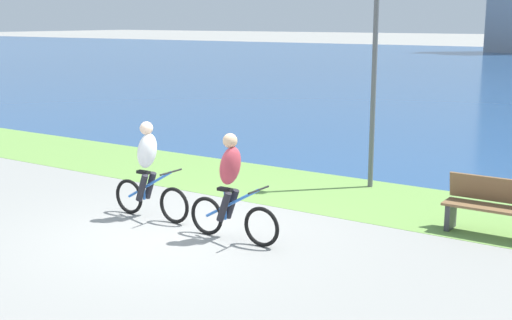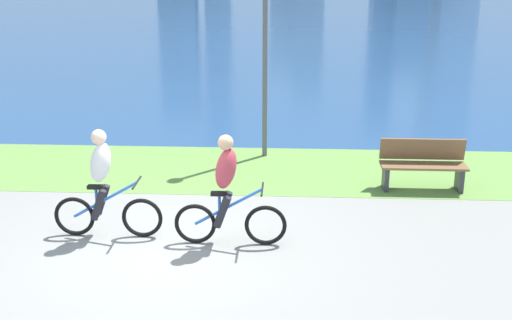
# 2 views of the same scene
# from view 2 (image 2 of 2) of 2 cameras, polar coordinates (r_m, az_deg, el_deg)

# --- Properties ---
(ground_plane) EXTENTS (300.00, 300.00, 0.00)m
(ground_plane) POSITION_cam_2_polar(r_m,az_deg,el_deg) (9.45, -8.25, -7.78)
(ground_plane) COLOR gray
(grass_strip_bayside) EXTENTS (120.00, 2.85, 0.01)m
(grass_strip_bayside) POSITION_cam_2_polar(r_m,az_deg,el_deg) (12.72, -5.20, -0.73)
(grass_strip_bayside) COLOR #6B9947
(grass_strip_bayside) RESTS_ON ground
(bay_water_surface) EXTENTS (300.00, 71.91, 0.00)m
(bay_water_surface) POSITION_cam_2_polar(r_m,az_deg,el_deg) (49.50, 0.99, 13.34)
(bay_water_surface) COLOR navy
(bay_water_surface) RESTS_ON ground
(cyclist_lead) EXTENTS (1.63, 0.52, 1.65)m
(cyclist_lead) POSITION_cam_2_polar(r_m,az_deg,el_deg) (9.20, -2.55, -2.70)
(cyclist_lead) COLOR black
(cyclist_lead) RESTS_ON ground
(cyclist_trailing) EXTENTS (1.63, 0.52, 1.65)m
(cyclist_trailing) POSITION_cam_2_polar(r_m,az_deg,el_deg) (9.71, -13.30, -2.06)
(cyclist_trailing) COLOR black
(cyclist_trailing) RESTS_ON ground
(bench_near_path) EXTENTS (1.50, 0.47, 0.90)m
(bench_near_path) POSITION_cam_2_polar(r_m,az_deg,el_deg) (11.85, 14.47, -0.40)
(bench_near_path) COLOR brown
(bench_near_path) RESTS_ON ground
(lamppost_tall) EXTENTS (0.28, 0.28, 4.23)m
(lamppost_tall) POSITION_cam_2_polar(r_m,az_deg,el_deg) (12.90, 0.81, 12.06)
(lamppost_tall) COLOR #595960
(lamppost_tall) RESTS_ON ground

